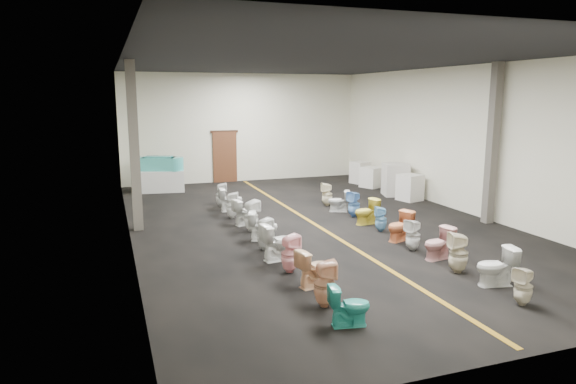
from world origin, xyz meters
The scene contains 40 objects.
floor centered at (0.00, 0.00, 0.00)m, with size 16.00×16.00×0.00m, color black.
ceiling centered at (0.00, 0.00, 4.50)m, with size 16.00×16.00×0.00m, color black.
wall_back centered at (0.00, 8.00, 2.25)m, with size 10.00×10.00×0.00m, color beige.
wall_front centered at (0.00, -8.00, 2.25)m, with size 10.00×10.00×0.00m, color beige.
wall_left centered at (-5.00, 0.00, 2.25)m, with size 16.00×16.00×0.00m, color beige.
wall_right centered at (5.00, 0.00, 2.25)m, with size 16.00×16.00×0.00m, color beige.
aisle_stripe centered at (0.00, 0.00, 0.00)m, with size 0.12×15.60×0.01m, color #996B16.
back_door centered at (-0.80, 7.94, 1.05)m, with size 1.00×0.10×2.10m, color #562D19.
door_frame centered at (-0.80, 7.95, 2.12)m, with size 1.15×0.08×0.10m, color #331C11.
column_left centered at (-4.75, 1.00, 2.25)m, with size 0.25×0.25×4.50m, color #59544C.
column_right centered at (4.75, -1.50, 2.25)m, with size 0.25×0.25×4.50m, color #59544C.
display_table centered at (-3.62, 6.63, 0.40)m, with size 1.82×0.91×0.81m, color silver.
bathtub centered at (-3.62, 6.63, 1.07)m, with size 1.78×1.09×0.55m.
appliance_crate_a centered at (4.40, 1.99, 0.45)m, with size 0.70×0.70×0.90m, color silver.
appliance_crate_b centered at (4.40, 2.96, 0.58)m, with size 0.85×0.85×1.16m, color beige.
appliance_crate_c centered at (4.40, 4.75, 0.40)m, with size 0.71×0.71×0.80m, color silver.
appliance_crate_d centered at (4.40, 5.75, 0.45)m, with size 0.63×0.63×0.90m, color silver.
toilet_left_0 centered at (-1.97, -6.26, 0.33)m, with size 0.37×0.65×0.67m, color teal.
toilet_left_1 centered at (-2.04, -5.44, 0.41)m, with size 0.37×0.38×0.82m, color #E2A580.
toilet_left_2 centered at (-1.83, -4.51, 0.37)m, with size 0.42×0.73×0.74m, color #F8BF90.
toilet_left_3 centered at (-2.02, -3.60, 0.40)m, with size 0.36×0.37×0.80m, color #F9AFB4.
toilet_left_4 centered at (-1.97, -2.76, 0.42)m, with size 0.47×0.82×0.83m, color white.
toilet_left_5 centered at (-2.06, -1.91, 0.38)m, with size 0.34×0.35×0.76m, color silver.
toilet_left_6 centered at (-1.86, -1.15, 0.37)m, with size 0.41×0.72×0.74m, color white.
toilet_left_7 centered at (-1.90, -0.20, 0.43)m, with size 0.38×0.39×0.85m, color white.
toilet_left_8 centered at (-1.85, 0.55, 0.37)m, with size 0.42×0.73×0.74m, color white.
toilet_left_9 centered at (-2.04, 1.46, 0.39)m, with size 0.35×0.36×0.78m, color white.
toilet_left_10 centered at (-1.86, 2.40, 0.37)m, with size 0.41×0.73×0.74m, color white.
toilet_left_11 centered at (-1.99, 3.20, 0.39)m, with size 0.35×0.36×0.77m, color white.
toilet_right_0 centered at (1.23, -6.53, 0.34)m, with size 0.31×0.32×0.69m, color beige.
toilet_right_1 centered at (1.44, -5.62, 0.38)m, with size 0.43×0.75×0.77m, color white.
toilet_right_2 centered at (1.23, -4.77, 0.43)m, with size 0.38×0.39×0.85m, color beige.
toilet_right_3 centered at (1.38, -3.88, 0.36)m, with size 0.41×0.71×0.73m, color #DC9A97.
toilet_right_4 centered at (1.22, -3.13, 0.38)m, with size 0.34×0.35×0.75m, color silver.
toilet_right_5 centered at (1.37, -2.30, 0.37)m, with size 0.42×0.73×0.75m, color #E37D48.
toilet_right_6 centered at (1.37, -1.35, 0.34)m, with size 0.31×0.31×0.68m, color #72B2DB.
toilet_right_7 centered at (1.38, -0.52, 0.36)m, with size 0.41×0.71×0.73m, color yellow.
toilet_right_8 centered at (1.44, 0.38, 0.39)m, with size 0.36×0.36×0.79m, color #699FDD.
toilet_right_9 centered at (1.31, 1.19, 0.34)m, with size 0.38×0.67×0.68m, color silver.
toilet_right_10 centered at (1.32, 2.11, 0.38)m, with size 0.35×0.35×0.77m, color #F3E7C3.
Camera 1 is at (-5.41, -13.11, 3.59)m, focal length 32.00 mm.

